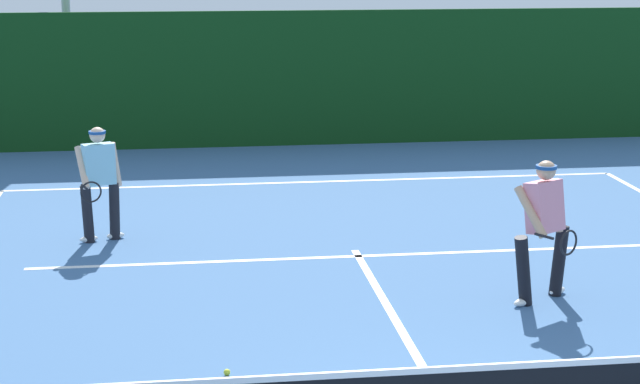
% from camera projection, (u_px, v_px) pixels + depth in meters
% --- Properties ---
extents(court_line_baseline_far, '(10.74, 0.10, 0.01)m').
position_uv_depth(court_line_baseline_far, '(315.00, 182.00, 18.72)').
color(court_line_baseline_far, white).
rests_on(court_line_baseline_far, ground_plane).
extents(court_line_service, '(8.76, 0.10, 0.01)m').
position_uv_depth(court_line_service, '(358.00, 256.00, 14.30)').
color(court_line_service, white).
rests_on(court_line_service, ground_plane).
extents(court_line_centre, '(0.10, 6.40, 0.01)m').
position_uv_depth(court_line_centre, '(403.00, 333.00, 11.49)').
color(court_line_centre, white).
rests_on(court_line_centre, ground_plane).
extents(player_near, '(0.86, 1.04, 1.69)m').
position_uv_depth(player_near, '(544.00, 224.00, 12.34)').
color(player_near, black).
rests_on(player_near, ground_plane).
extents(player_far, '(0.66, 0.90, 1.63)m').
position_uv_depth(player_far, '(99.00, 179.00, 14.85)').
color(player_far, black).
rests_on(player_far, ground_plane).
extents(tennis_ball, '(0.07, 0.07, 0.07)m').
position_uv_depth(tennis_ball, '(227.00, 372.00, 10.37)').
color(tennis_ball, '#D1E033').
rests_on(tennis_ball, ground_plane).
extents(back_fence_windscreen, '(22.31, 0.12, 2.76)m').
position_uv_depth(back_fence_windscreen, '(293.00, 79.00, 21.80)').
color(back_fence_windscreen, '#0F3813').
rests_on(back_fence_windscreen, ground_plane).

